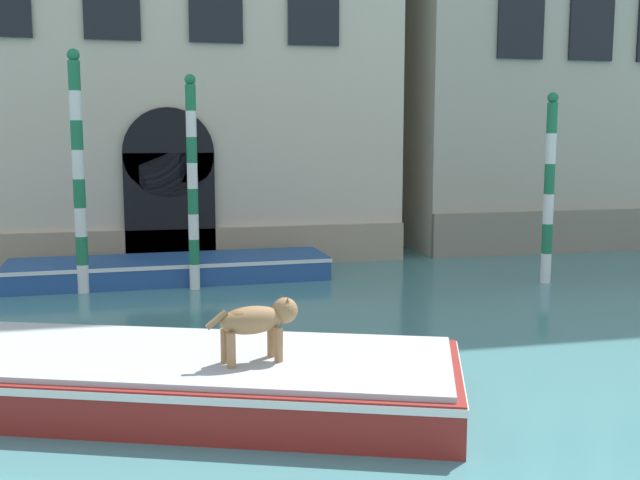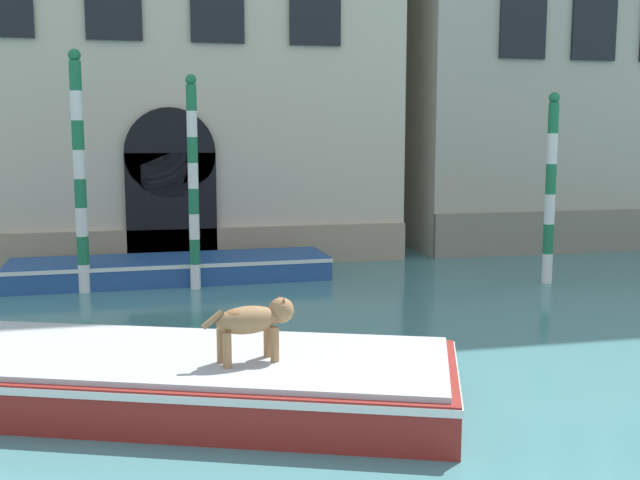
# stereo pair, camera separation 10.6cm
# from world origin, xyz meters

# --- Properties ---
(boat_foreground) EXTENTS (6.81, 4.50, 0.60)m
(boat_foreground) POSITION_xyz_m (0.55, 7.03, 0.32)
(boat_foreground) COLOR maroon
(boat_foreground) RESTS_ON ground_plane
(dog_on_deck) EXTENTS (1.05, 0.45, 0.71)m
(dog_on_deck) POSITION_xyz_m (1.38, 6.50, 1.06)
(dog_on_deck) COLOR #997047
(dog_on_deck) RESTS_ON boat_foreground
(boat_moored_near_palazzo) EXTENTS (6.71, 1.87, 0.49)m
(boat_moored_near_palazzo) POSITION_xyz_m (0.70, 14.52, 0.26)
(boat_moored_near_palazzo) COLOR #234C8C
(boat_moored_near_palazzo) RESTS_ON ground_plane
(mooring_pole_0) EXTENTS (0.24, 0.24, 4.69)m
(mooring_pole_0) POSITION_xyz_m (-1.01, 13.68, 2.36)
(mooring_pole_0) COLOR white
(mooring_pole_0) RESTS_ON ground_plane
(mooring_pole_1) EXTENTS (0.22, 0.22, 3.94)m
(mooring_pole_1) POSITION_xyz_m (8.36, 12.51, 1.99)
(mooring_pole_1) COLOR white
(mooring_pole_1) RESTS_ON ground_plane
(mooring_pole_3) EXTENTS (0.22, 0.22, 4.25)m
(mooring_pole_3) POSITION_xyz_m (1.14, 13.53, 2.14)
(mooring_pole_3) COLOR white
(mooring_pole_3) RESTS_ON ground_plane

